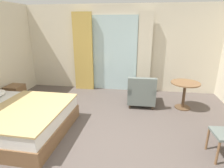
# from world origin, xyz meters

# --- Properties ---
(ground) EXTENTS (6.49, 6.44, 0.10)m
(ground) POSITION_xyz_m (0.00, 0.00, -0.05)
(ground) COLOR #564C47
(wall_back) EXTENTS (6.09, 0.12, 2.61)m
(wall_back) POSITION_xyz_m (0.00, 2.96, 1.30)
(wall_back) COLOR beige
(wall_back) RESTS_ON ground
(balcony_glass_door) EXTENTS (1.44, 0.02, 2.29)m
(balcony_glass_door) POSITION_xyz_m (-0.19, 2.88, 1.15)
(balcony_glass_door) COLOR silver
(balcony_glass_door) RESTS_ON ground
(curtain_panel_left) EXTENTS (0.59, 0.10, 2.38)m
(curtain_panel_left) POSITION_xyz_m (-1.13, 2.78, 1.19)
(curtain_panel_left) COLOR tan
(curtain_panel_left) RESTS_ON ground
(curtain_panel_right) EXTENTS (0.40, 0.10, 2.38)m
(curtain_panel_right) POSITION_xyz_m (0.75, 2.78, 1.19)
(curtain_panel_right) COLOR beige
(curtain_panel_right) RESTS_ON ground
(bed) EXTENTS (2.12, 1.78, 1.10)m
(bed) POSITION_xyz_m (-1.83, 0.10, 0.29)
(bed) COLOR brown
(bed) RESTS_ON ground
(nightstand) EXTENTS (0.40, 0.44, 0.47)m
(nightstand) POSITION_xyz_m (-2.68, 1.44, 0.24)
(nightstand) COLOR brown
(nightstand) RESTS_ON ground
(armchair_by_window) EXTENTS (0.70, 0.78, 0.81)m
(armchair_by_window) POSITION_xyz_m (0.70, 1.78, 0.32)
(armchair_by_window) COLOR slate
(armchair_by_window) RESTS_ON ground
(round_cafe_table) EXTENTS (0.70, 0.70, 0.68)m
(round_cafe_table) POSITION_xyz_m (1.76, 1.73, 0.51)
(round_cafe_table) COLOR brown
(round_cafe_table) RESTS_ON ground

